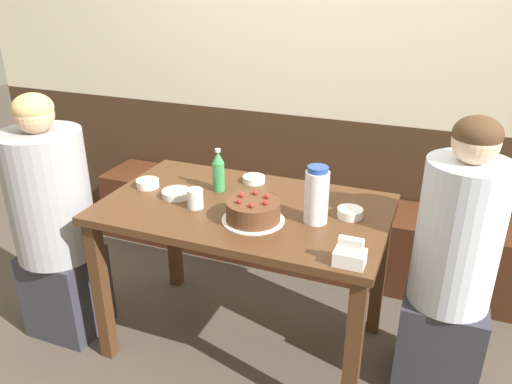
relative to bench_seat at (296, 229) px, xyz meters
name	(u,v)px	position (x,y,z in m)	size (l,w,h in m)	color
ground_plane	(246,341)	(0.00, -0.83, -0.22)	(12.00, 12.00, 0.00)	#4C4238
back_wall	(313,57)	(0.00, 0.22, 1.03)	(4.80, 0.04, 2.50)	#3D2819
bench_seat	(296,229)	(0.00, 0.00, 0.00)	(2.67, 0.38, 0.45)	#472314
dining_table	(244,227)	(0.00, -0.83, 0.43)	(1.26, 0.75, 0.76)	#4C2D19
birthday_cake	(253,211)	(0.09, -0.95, 0.58)	(0.26, 0.26, 0.11)	white
water_pitcher	(317,195)	(0.33, -0.86, 0.66)	(0.10, 0.10, 0.24)	white
soju_bottle	(218,171)	(-0.18, -0.72, 0.63)	(0.06, 0.06, 0.21)	#388E4C
napkin_holder	(350,255)	(0.53, -1.14, 0.57)	(0.11, 0.08, 0.11)	white
bowl_soup_white	(148,183)	(-0.51, -0.81, 0.55)	(0.11, 0.11, 0.04)	white
bowl_rice_small	(177,194)	(-0.32, -0.86, 0.55)	(0.13, 0.13, 0.03)	white
bowl_side_dish	(350,213)	(0.46, -0.77, 0.56)	(0.11, 0.11, 0.04)	white
bowl_sauce_shallow	(254,179)	(-0.06, -0.57, 0.55)	(0.11, 0.11, 0.03)	white
glass_water_tall	(195,198)	(-0.19, -0.93, 0.58)	(0.07, 0.07, 0.09)	silver
person_teal_shirt	(54,223)	(-0.89, -1.06, 0.38)	(0.38, 0.38, 1.23)	#33333D
person_pale_blue_shirt	(452,271)	(0.89, -0.76, 0.36)	(0.34, 0.33, 1.24)	#33333D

